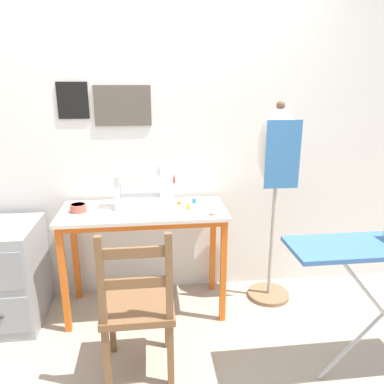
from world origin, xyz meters
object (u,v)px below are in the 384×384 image
fabric_bowl (78,208)px  filing_cabinet (7,275)px  dress_form (277,163)px  sewing_machine (148,187)px  thread_spool_far_edge (194,201)px  thread_spool_near_machine (179,203)px  wooden_chair (138,307)px  scissors (215,215)px  thread_spool_mid_table (188,207)px

fabric_bowl → filing_cabinet: bearing=-176.2°
fabric_bowl → dress_form: dress_form is taller
filing_cabinet → dress_form: bearing=2.3°
fabric_bowl → filing_cabinet: 0.68m
sewing_machine → fabric_bowl: (-0.47, -0.05, -0.12)m
sewing_machine → thread_spool_far_edge: (0.33, 0.03, -0.12)m
filing_cabinet → dress_form: 2.03m
thread_spool_near_machine → wooden_chair: bearing=-112.4°
thread_spool_far_edge → dress_form: (0.59, -0.04, 0.27)m
filing_cabinet → thread_spool_far_edge: bearing=5.2°
sewing_machine → thread_spool_near_machine: bearing=5.4°
fabric_bowl → wooden_chair: 0.84m
wooden_chair → dress_form: bearing=34.5°
thread_spool_near_machine → wooden_chair: 0.85m
fabric_bowl → thread_spool_near_machine: fabric_bowl is taller
thread_spool_near_machine → sewing_machine: bearing=-174.6°
scissors → thread_spool_mid_table: size_ratio=3.03×
thread_spool_far_edge → dress_form: dress_form is taller
thread_spool_mid_table → wooden_chair: bearing=-120.2°
thread_spool_mid_table → wooden_chair: (-0.35, -0.59, -0.37)m
thread_spool_mid_table → filing_cabinet: 1.33m
scissors → dress_form: bearing=24.3°
fabric_bowl → thread_spool_near_machine: bearing=5.9°
thread_spool_mid_table → dress_form: 0.70m
fabric_bowl → thread_spool_mid_table: bearing=-3.3°
scissors → thread_spool_mid_table: bearing=141.2°
fabric_bowl → dress_form: 1.41m
sewing_machine → wooden_chair: 0.85m
scissors → thread_spool_mid_table: 0.21m
filing_cabinet → dress_form: size_ratio=0.47×
dress_form → fabric_bowl: bearing=-178.2°
scissors → filing_cabinet: (-1.42, 0.14, -0.43)m
sewing_machine → fabric_bowl: bearing=-173.8°
thread_spool_far_edge → fabric_bowl: bearing=-173.9°
sewing_machine → thread_spool_far_edge: size_ratio=9.48×
thread_spool_mid_table → thread_spool_far_edge: thread_spool_far_edge is taller
scissors → dress_form: dress_form is taller
scissors → thread_spool_near_machine: (-0.22, 0.25, 0.01)m
scissors → filing_cabinet: scissors is taller
fabric_bowl → thread_spool_far_edge: bearing=6.1°
fabric_bowl → dress_form: (1.39, 0.04, 0.26)m
scissors → sewing_machine: bearing=152.7°
thread_spool_near_machine → fabric_bowl: bearing=-174.1°
thread_spool_mid_table → thread_spool_far_edge: (0.06, 0.13, 0.00)m
fabric_bowl → wooden_chair: wooden_chair is taller
dress_form → sewing_machine: bearing=179.5°
wooden_chair → thread_spool_mid_table: bearing=59.8°
fabric_bowl → filing_cabinet: fabric_bowl is taller
thread_spool_far_edge → filing_cabinet: thread_spool_far_edge is taller
scissors → dress_form: 0.60m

